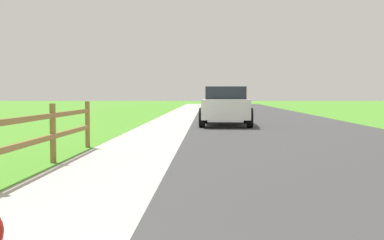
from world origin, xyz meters
TOP-DOWN VIEW (x-y plane):
  - ground_plane at (0.00, 25.00)m, footprint 120.00×120.00m
  - road_asphalt at (3.50, 27.00)m, footprint 7.00×66.00m
  - curb_concrete at (-3.00, 27.00)m, footprint 6.00×66.00m
  - grass_verge at (-4.50, 27.00)m, footprint 5.00×66.00m
  - parked_suv_white at (1.41, 18.89)m, footprint 2.12×4.32m
  - parked_car_silver at (1.67, 28.38)m, footprint 2.26×4.47m

SIDE VIEW (x-z plane):
  - ground_plane at x=0.00m, z-range 0.00..0.00m
  - road_asphalt at x=3.50m, z-range 0.00..0.01m
  - curb_concrete at x=-3.00m, z-range 0.00..0.01m
  - grass_verge at x=-4.50m, z-range 0.00..0.01m
  - parked_car_silver at x=1.67m, z-range 0.03..1.52m
  - parked_suv_white at x=1.41m, z-range 0.01..1.57m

